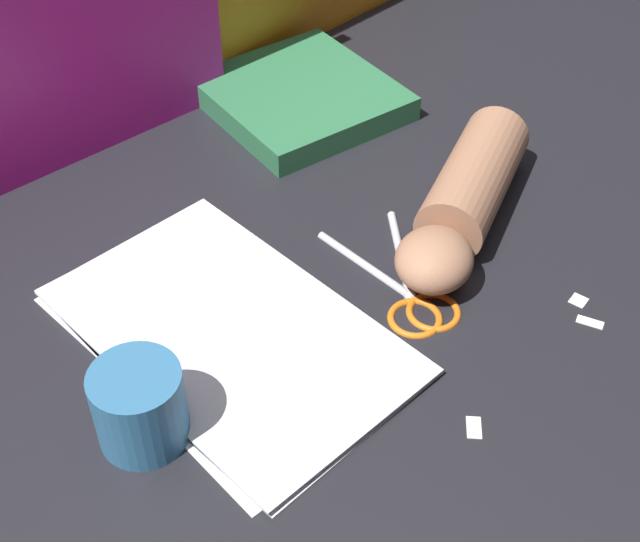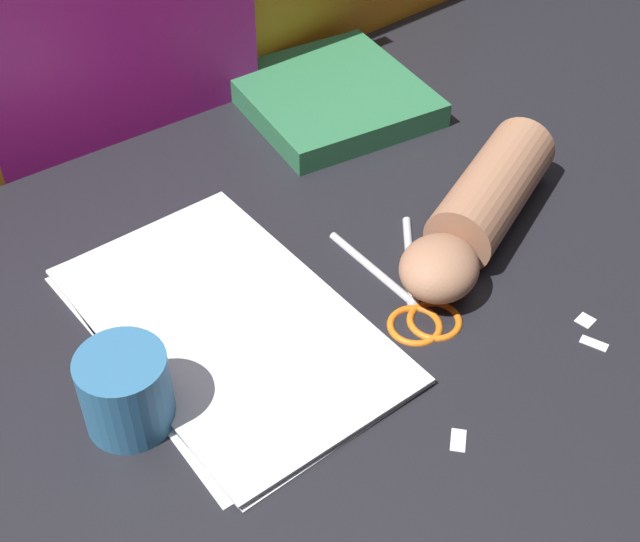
{
  "view_description": "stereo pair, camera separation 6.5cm",
  "coord_description": "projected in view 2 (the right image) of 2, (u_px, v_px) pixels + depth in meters",
  "views": [
    {
      "loc": [
        -0.48,
        -0.46,
        0.62
      ],
      "look_at": [
        -0.04,
        -0.04,
        0.06
      ],
      "focal_mm": 50.0,
      "sensor_mm": 36.0,
      "label": 1
    },
    {
      "loc": [
        -0.43,
        -0.51,
        0.62
      ],
      "look_at": [
        -0.04,
        -0.04,
        0.06
      ],
      "focal_mm": 50.0,
      "sensor_mm": 36.0,
      "label": 2
    }
  ],
  "objects": [
    {
      "name": "ground_plane",
      "position": [
        320.0,
        276.0,
        0.91
      ],
      "size": [
        6.0,
        6.0,
        0.0
      ],
      "primitive_type": "plane",
      "color": "black"
    },
    {
      "name": "paper_stack",
      "position": [
        228.0,
        326.0,
        0.85
      ],
      "size": [
        0.24,
        0.37,
        0.01
      ],
      "color": "white",
      "rests_on": "ground_plane"
    },
    {
      "name": "book_closed",
      "position": [
        332.0,
        97.0,
        1.13
      ],
      "size": [
        0.25,
        0.26,
        0.03
      ],
      "color": "#2D7247",
      "rests_on": "ground_plane"
    },
    {
      "name": "scissors",
      "position": [
        413.0,
        299.0,
        0.88
      ],
      "size": [
        0.15,
        0.19,
        0.01
      ],
      "color": "silver",
      "rests_on": "ground_plane"
    },
    {
      "name": "hand_forearm",
      "position": [
        480.0,
        209.0,
        0.93
      ],
      "size": [
        0.29,
        0.17,
        0.07
      ],
      "color": "#A87556",
      "rests_on": "ground_plane"
    },
    {
      "name": "paper_scrap_near",
      "position": [
        594.0,
        343.0,
        0.84
      ],
      "size": [
        0.02,
        0.03,
        0.0
      ],
      "color": "white",
      "rests_on": "ground_plane"
    },
    {
      "name": "paper_scrap_mid",
      "position": [
        458.0,
        440.0,
        0.76
      ],
      "size": [
        0.03,
        0.03,
        0.0
      ],
      "color": "white",
      "rests_on": "ground_plane"
    },
    {
      "name": "paper_scrap_far",
      "position": [
        585.0,
        320.0,
        0.86
      ],
      "size": [
        0.02,
        0.02,
        0.0
      ],
      "color": "white",
      "rests_on": "ground_plane"
    },
    {
      "name": "mug",
      "position": [
        126.0,
        391.0,
        0.75
      ],
      "size": [
        0.08,
        0.08,
        0.08
      ],
      "color": "teal",
      "rests_on": "ground_plane"
    }
  ]
}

